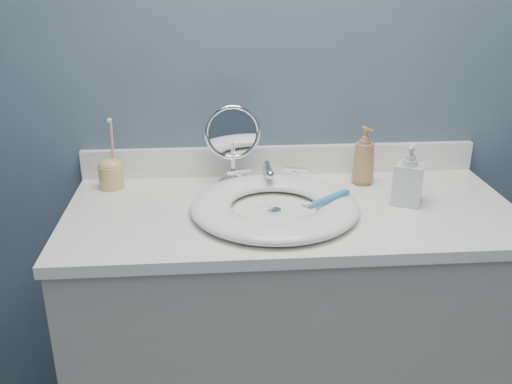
{
  "coord_description": "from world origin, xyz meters",
  "views": [
    {
      "loc": [
        -0.21,
        -0.43,
        1.51
      ],
      "look_at": [
        -0.1,
        0.94,
        0.94
      ],
      "focal_mm": 40.0,
      "sensor_mm": 36.0,
      "label": 1
    }
  ],
  "objects": [
    {
      "name": "back_wall",
      "position": [
        0.0,
        1.25,
        1.2
      ],
      "size": [
        2.2,
        0.02,
        2.4
      ],
      "primitive_type": "cube",
      "color": "#435364",
      "rests_on": "ground"
    },
    {
      "name": "vanity_cabinet",
      "position": [
        0.0,
        0.97,
        0.42
      ],
      "size": [
        1.2,
        0.55,
        0.85
      ],
      "primitive_type": "cube",
      "color": "#A49E96",
      "rests_on": "ground"
    },
    {
      "name": "countertop",
      "position": [
        0.0,
        0.97,
        0.86
      ],
      "size": [
        1.22,
        0.57,
        0.03
      ],
      "primitive_type": "cube",
      "color": "white",
      "rests_on": "vanity_cabinet"
    },
    {
      "name": "backsplash",
      "position": [
        0.0,
        1.24,
        0.93
      ],
      "size": [
        1.22,
        0.02,
        0.09
      ],
      "primitive_type": "cube",
      "color": "white",
      "rests_on": "countertop"
    },
    {
      "name": "basin",
      "position": [
        -0.05,
        0.94,
        0.9
      ],
      "size": [
        0.45,
        0.45,
        0.04
      ],
      "primitive_type": null,
      "color": "white",
      "rests_on": "countertop"
    },
    {
      "name": "drain",
      "position": [
        -0.05,
        0.94,
        0.88
      ],
      "size": [
        0.04,
        0.04,
        0.01
      ],
      "primitive_type": "cylinder",
      "color": "silver",
      "rests_on": "countertop"
    },
    {
      "name": "faucet",
      "position": [
        -0.05,
        1.14,
        0.91
      ],
      "size": [
        0.25,
        0.13,
        0.07
      ],
      "color": "silver",
      "rests_on": "countertop"
    },
    {
      "name": "makeup_mirror",
      "position": [
        -0.15,
        1.16,
        1.01
      ],
      "size": [
        0.17,
        0.09,
        0.24
      ],
      "rotation": [
        0.0,
        0.0,
        0.05
      ],
      "color": "silver",
      "rests_on": "countertop"
    },
    {
      "name": "soap_bottle_amber",
      "position": [
        0.24,
        1.14,
        0.97
      ],
      "size": [
        0.09,
        0.09,
        0.17
      ],
      "primitive_type": "imported",
      "rotation": [
        0.0,
        0.0,
        0.38
      ],
      "color": "#AA7C4C",
      "rests_on": "countertop"
    },
    {
      "name": "soap_bottle_clear",
      "position": [
        0.32,
        0.98,
        0.97
      ],
      "size": [
        0.1,
        0.1,
        0.17
      ],
      "primitive_type": "imported",
      "rotation": [
        0.0,
        0.0,
        -0.45
      ],
      "color": "silver",
      "rests_on": "countertop"
    },
    {
      "name": "toothbrush_holder",
      "position": [
        -0.51,
        1.16,
        0.93
      ],
      "size": [
        0.07,
        0.07,
        0.21
      ],
      "rotation": [
        0.0,
        0.0,
        0.39
      ],
      "color": "tan",
      "rests_on": "countertop"
    },
    {
      "name": "toothbrush_lying",
      "position": [
        0.08,
        0.92,
        0.92
      ],
      "size": [
        0.15,
        0.12,
        0.02
      ],
      "rotation": [
        0.0,
        0.0,
        0.67
      ],
      "color": "#3684BF",
      "rests_on": "basin"
    }
  ]
}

